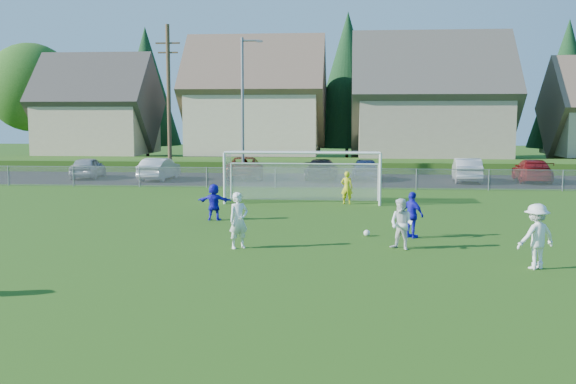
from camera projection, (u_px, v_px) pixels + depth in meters
The scene contains 23 objects.
ground at pixel (259, 284), 16.72m from camera, with size 160.00×160.00×0.00m, color #193D0C.
asphalt_lot at pixel (315, 180), 43.93m from camera, with size 60.00×60.00×0.00m, color black.
grass_embankment at pixel (320, 165), 51.31m from camera, with size 70.00×6.00×0.80m, color #1E420F.
soccer_ball at pixel (367, 233), 23.36m from camera, with size 0.22×0.22×0.22m, color white.
player_white_a at pixel (239, 220), 21.16m from camera, with size 0.65×0.43×1.78m, color white.
player_white_b at pixel (402, 224), 20.97m from camera, with size 0.78×0.61×1.60m, color white.
player_white_c at pixel (536, 236), 18.32m from camera, with size 1.16×0.67×1.79m, color white.
player_blue_a at pixel (412, 215), 22.97m from camera, with size 0.93×0.39×1.59m, color #1915C7.
player_blue_b at pixel (214, 202), 26.88m from camera, with size 1.36×0.43×1.47m, color #1915C7.
goalkeeper at pixel (347, 188), 31.78m from camera, with size 0.57×0.37×1.56m, color #C4C617.
car_a at pixel (88, 168), 44.88m from camera, with size 1.68×4.18×1.42m, color #9C9FA3.
car_b at pixel (159, 169), 43.68m from camera, with size 1.51×4.33×1.43m, color silver.
car_c at pixel (245, 168), 44.48m from camera, with size 2.43×5.28×1.47m, color #551809.
car_d at pixel (322, 169), 43.78m from camera, with size 1.92×4.72×1.37m, color black.
car_e at pixel (365, 169), 43.82m from camera, with size 1.69×4.20×1.43m, color #152349.
car_f at pixel (467, 170), 42.48m from camera, with size 1.59×4.55×1.50m, color #B7B7B7.
car_g at pixel (532, 171), 42.45m from camera, with size 1.99×4.89×1.42m, color maroon.
soccer_goal at pixel (303, 169), 32.42m from camera, with size 7.42×1.90×2.50m.
chainlink_fence at pixel (310, 178), 38.42m from camera, with size 52.06×0.06×1.20m.
streetlight at pixel (243, 105), 42.30m from camera, with size 1.38×0.18×9.00m.
utility_pole at pixel (169, 100), 43.71m from camera, with size 1.60×0.26×10.00m.
houses_row at pixel (347, 78), 57.73m from camera, with size 53.90×11.45×13.27m.
tree_row at pixel (337, 87), 64.07m from camera, with size 65.98×12.36×13.80m.
Camera 1 is at (2.19, -16.22, 4.17)m, focal length 42.00 mm.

